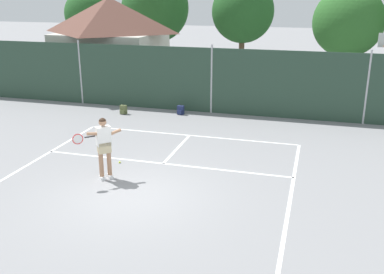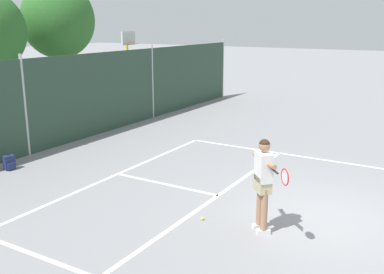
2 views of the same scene
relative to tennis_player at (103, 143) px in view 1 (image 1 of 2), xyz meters
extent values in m
plane|color=gray|center=(1.23, -0.89, -1.11)|extent=(120.00, 120.00, 0.00)
cube|color=white|center=(1.23, 4.61, -1.11)|extent=(8.20, 0.10, 0.01)
cube|color=white|center=(-2.87, -0.89, -1.11)|extent=(0.10, 11.00, 0.01)
cube|color=white|center=(5.33, -0.89, -1.11)|extent=(0.10, 11.00, 0.01)
cube|color=white|center=(1.23, 1.59, -1.11)|extent=(8.20, 0.10, 0.01)
cube|color=white|center=(1.23, 3.07, -1.11)|extent=(0.10, 2.97, 0.01)
cube|color=#284233|center=(1.23, 8.11, 0.34)|extent=(26.00, 0.05, 2.91)
cylinder|color=#B2B2B7|center=(-5.27, 8.11, 0.42)|extent=(0.09, 0.09, 3.06)
cylinder|color=#B2B2B7|center=(1.23, 8.11, 0.42)|extent=(0.09, 0.09, 3.06)
cylinder|color=#B2B2B7|center=(7.73, 8.11, 0.42)|extent=(0.09, 0.09, 3.06)
cylinder|color=yellow|center=(8.57, 10.08, 0.41)|extent=(0.12, 0.12, 3.05)
cube|color=beige|center=(-5.12, 11.25, 0.46)|extent=(5.15, 4.45, 3.15)
pyramid|color=brown|center=(-5.12, 11.25, 2.94)|extent=(5.56, 4.80, 1.81)
cylinder|color=brown|center=(-10.19, 18.18, 0.05)|extent=(0.36, 0.36, 2.31)
ellipsoid|color=#235623|center=(-10.19, 18.18, 2.61)|extent=(3.32, 2.99, 3.32)
cylinder|color=brown|center=(-5.13, 18.18, 0.01)|extent=(0.36, 0.36, 2.23)
ellipsoid|color=#235623|center=(-5.13, 18.18, 3.06)|extent=(4.55, 4.09, 4.55)
cylinder|color=brown|center=(0.82, 18.18, 0.05)|extent=(0.36, 0.36, 2.33)
ellipsoid|color=#235623|center=(0.82, 18.18, 2.90)|extent=(3.96, 3.57, 3.96)
cylinder|color=brown|center=(7.26, 18.18, -0.27)|extent=(0.36, 0.36, 1.69)
ellipsoid|color=#2D6628|center=(7.26, 18.18, 2.37)|extent=(4.23, 3.80, 4.23)
cube|color=silver|center=(0.10, 0.09, -1.06)|extent=(0.26, 0.27, 0.10)
cube|color=silver|center=(-0.08, -0.07, -1.06)|extent=(0.26, 0.27, 0.10)
cylinder|color=#A37556|center=(0.10, 0.09, -0.60)|extent=(0.13, 0.13, 0.82)
cylinder|color=#A37556|center=(-0.08, -0.07, -0.60)|extent=(0.13, 0.13, 0.82)
cube|color=tan|center=(0.01, 0.01, -0.13)|extent=(0.43, 0.42, 0.32)
cube|color=silver|center=(0.01, 0.01, 0.21)|extent=(0.46, 0.45, 0.56)
sphere|color=#A37556|center=(0.01, 0.01, 0.62)|extent=(0.22, 0.22, 0.22)
sphere|color=black|center=(0.01, 0.01, 0.64)|extent=(0.21, 0.21, 0.21)
cylinder|color=#A37556|center=(-0.12, -0.14, 0.31)|extent=(0.47, 0.44, 0.17)
cylinder|color=#A37556|center=(0.21, 0.20, 0.26)|extent=(0.43, 0.41, 0.22)
cylinder|color=black|center=(-0.25, -0.30, 0.26)|extent=(0.24, 0.23, 0.04)
torus|color=red|center=(-0.47, -0.57, 0.26)|extent=(0.24, 0.22, 0.30)
cylinder|color=silver|center=(-0.47, -0.57, 0.26)|extent=(0.19, 0.18, 0.26)
sphere|color=#CCE033|center=(-0.13, 1.24, -1.08)|extent=(0.07, 0.07, 0.07)
cube|color=#566038|center=(-2.50, 6.79, -0.91)|extent=(0.30, 0.21, 0.40)
cube|color=#566038|center=(-2.51, 6.67, -0.99)|extent=(0.23, 0.09, 0.18)
torus|color=black|center=(-2.50, 6.79, -0.69)|extent=(0.09, 0.03, 0.09)
cube|color=navy|center=(0.00, 7.42, -0.91)|extent=(0.31, 0.23, 0.40)
cube|color=navy|center=(-0.03, 7.31, -0.99)|extent=(0.23, 0.10, 0.18)
torus|color=black|center=(0.00, 7.42, -0.69)|extent=(0.09, 0.03, 0.09)
camera|label=1|loc=(5.74, -10.81, 4.15)|focal=41.36mm
camera|label=2|loc=(-7.55, -2.93, 2.84)|focal=42.05mm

